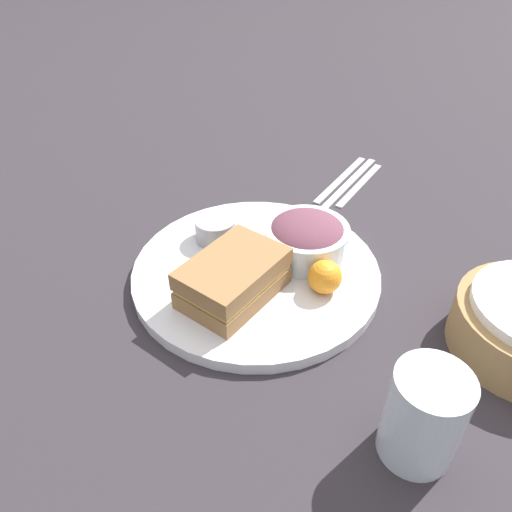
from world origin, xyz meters
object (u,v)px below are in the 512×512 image
at_px(salad_bowl, 307,237).
at_px(fork, 341,179).
at_px(plate, 256,272).
at_px(spoon, 360,184).
at_px(drink_glass, 423,416).
at_px(knife, 350,181).
at_px(sandwich, 233,278).
at_px(dressing_cup, 216,229).

distance_m(salad_bowl, fork, 0.25).
xyz_separation_m(plate, spoon, (-0.28, 0.10, -0.01)).
distance_m(drink_glass, fork, 0.52).
xyz_separation_m(drink_glass, spoon, (-0.48, -0.11, -0.05)).
bearing_deg(salad_bowl, drink_glass, 32.55).
bearing_deg(salad_bowl, knife, 172.75).
distance_m(sandwich, knife, 0.36).
bearing_deg(fork, salad_bowl, -166.31).
bearing_deg(sandwich, salad_bowl, 147.29).
relative_size(dressing_cup, fork, 0.31).
distance_m(salad_bowl, spoon, 0.24).
relative_size(sandwich, knife, 0.77).
distance_m(drink_glass, spoon, 0.50).
bearing_deg(sandwich, drink_glass, 58.22).
bearing_deg(knife, drink_glass, -148.53).
relative_size(sandwich, spoon, 0.90).
height_order(salad_bowl, knife, salad_bowl).
height_order(dressing_cup, fork, dressing_cup).
height_order(sandwich, dressing_cup, sandwich).
bearing_deg(fork, spoon, -90.00).
bearing_deg(dressing_cup, sandwich, 30.43).
height_order(salad_bowl, spoon, salad_bowl).
xyz_separation_m(plate, drink_glass, (0.20, 0.21, 0.04)).
distance_m(plate, fork, 0.30).
height_order(drink_glass, knife, drink_glass).
relative_size(plate, fork, 1.76).
xyz_separation_m(dressing_cup, spoon, (-0.24, 0.18, -0.03)).
distance_m(fork, spoon, 0.04).
xyz_separation_m(salad_bowl, fork, (-0.24, 0.01, -0.04)).
bearing_deg(dressing_cup, fork, 149.94).
distance_m(sandwich, dressing_cup, 0.12).
distance_m(sandwich, salad_bowl, 0.13).
bearing_deg(plate, sandwich, -11.94).
height_order(plate, sandwich, sandwich).
bearing_deg(salad_bowl, plate, -48.81).
height_order(plate, fork, plate).
height_order(plate, spoon, plate).
distance_m(plate, salad_bowl, 0.08).
relative_size(sandwich, drink_glass, 1.47).
height_order(salad_bowl, dressing_cup, salad_bowl).
bearing_deg(sandwich, plate, 168.06).
bearing_deg(plate, drink_glass, 47.30).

